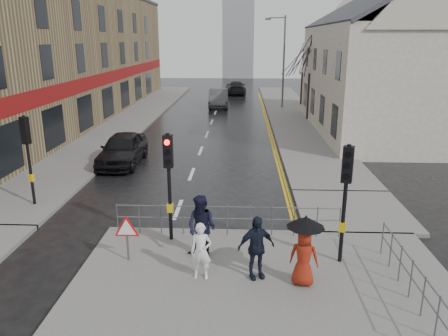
# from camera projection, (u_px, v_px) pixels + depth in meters

# --- Properties ---
(ground) EXTENTS (120.00, 120.00, 0.00)m
(ground) POSITION_uv_depth(u_px,v_px,m) (164.00, 246.00, 13.59)
(ground) COLOR black
(ground) RESTS_ON ground
(near_pavement) EXTENTS (10.00, 9.00, 0.14)m
(near_pavement) POSITION_uv_depth(u_px,v_px,m) (266.00, 314.00, 10.09)
(near_pavement) COLOR #605E5B
(near_pavement) RESTS_ON ground
(left_pavement) EXTENTS (4.00, 44.00, 0.14)m
(left_pavement) POSITION_uv_depth(u_px,v_px,m) (135.00, 116.00, 35.87)
(left_pavement) COLOR #605E5B
(left_pavement) RESTS_ON ground
(right_pavement) EXTENTS (4.00, 40.00, 0.14)m
(right_pavement) POSITION_uv_depth(u_px,v_px,m) (291.00, 113.00, 37.24)
(right_pavement) COLOR #605E5B
(right_pavement) RESTS_ON ground
(pavement_bridge_right) EXTENTS (4.00, 4.20, 0.14)m
(pavement_bridge_right) POSITION_uv_depth(u_px,v_px,m) (352.00, 211.00, 16.17)
(pavement_bridge_right) COLOR #605E5B
(pavement_bridge_right) RESTS_ON ground
(building_left_terrace) EXTENTS (8.00, 42.00, 10.00)m
(building_left_terrace) POSITION_uv_depth(u_px,v_px,m) (57.00, 55.00, 33.73)
(building_left_terrace) COLOR #8B7750
(building_left_terrace) RESTS_ON ground
(building_right_cream) EXTENTS (9.00, 16.40, 10.10)m
(building_right_cream) POSITION_uv_depth(u_px,v_px,m) (388.00, 61.00, 28.96)
(building_right_cream) COLOR beige
(building_right_cream) RESTS_ON ground
(church_tower) EXTENTS (5.00, 5.00, 18.00)m
(church_tower) POSITION_uv_depth(u_px,v_px,m) (238.00, 20.00, 70.34)
(church_tower) COLOR gray
(church_tower) RESTS_ON ground
(traffic_signal_near_left) EXTENTS (0.28, 0.27, 3.40)m
(traffic_signal_near_left) POSITION_uv_depth(u_px,v_px,m) (169.00, 168.00, 13.07)
(traffic_signal_near_left) COLOR black
(traffic_signal_near_left) RESTS_ON near_pavement
(traffic_signal_near_right) EXTENTS (0.34, 0.33, 3.40)m
(traffic_signal_near_right) POSITION_uv_depth(u_px,v_px,m) (346.00, 184.00, 11.71)
(traffic_signal_near_right) COLOR black
(traffic_signal_near_right) RESTS_ON near_pavement
(traffic_signal_far_left) EXTENTS (0.34, 0.33, 3.40)m
(traffic_signal_far_left) POSITION_uv_depth(u_px,v_px,m) (27.00, 145.00, 16.00)
(traffic_signal_far_left) COLOR black
(traffic_signal_far_left) RESTS_ON left_pavement
(guard_railing_front) EXTENTS (7.14, 0.04, 1.00)m
(guard_railing_front) POSITION_uv_depth(u_px,v_px,m) (227.00, 214.00, 13.84)
(guard_railing_front) COLOR #595B5E
(guard_railing_front) RESTS_ON near_pavement
(guard_railing_side) EXTENTS (0.04, 4.54, 1.00)m
(guard_railing_side) POSITION_uv_depth(u_px,v_px,m) (412.00, 271.00, 10.44)
(guard_railing_side) COLOR #595B5E
(guard_railing_side) RESTS_ON near_pavement
(warning_sign) EXTENTS (0.80, 0.07, 1.35)m
(warning_sign) POSITION_uv_depth(u_px,v_px,m) (127.00, 231.00, 12.17)
(warning_sign) COLOR #595B5E
(warning_sign) RESTS_ON near_pavement
(street_lamp) EXTENTS (1.83, 0.25, 8.00)m
(street_lamp) POSITION_uv_depth(u_px,v_px,m) (282.00, 56.00, 38.82)
(street_lamp) COLOR #595B5E
(street_lamp) RESTS_ON right_pavement
(tree_near) EXTENTS (2.40, 2.40, 6.58)m
(tree_near) POSITION_uv_depth(u_px,v_px,m) (311.00, 53.00, 32.88)
(tree_near) COLOR black
(tree_near) RESTS_ON right_pavement
(tree_far) EXTENTS (2.40, 2.40, 5.64)m
(tree_far) POSITION_uv_depth(u_px,v_px,m) (303.00, 58.00, 40.73)
(tree_far) COLOR black
(tree_far) RESTS_ON right_pavement
(pedestrian_a) EXTENTS (0.56, 0.38, 1.52)m
(pedestrian_a) POSITION_uv_depth(u_px,v_px,m) (201.00, 251.00, 11.31)
(pedestrian_a) COLOR white
(pedestrian_a) RESTS_ON near_pavement
(pedestrian_b) EXTENTS (1.12, 1.02, 1.86)m
(pedestrian_b) POSITION_uv_depth(u_px,v_px,m) (202.00, 227.00, 12.34)
(pedestrian_b) COLOR black
(pedestrian_b) RESTS_ON near_pavement
(pedestrian_with_umbrella) EXTENTS (0.96, 0.96, 1.86)m
(pedestrian_with_umbrella) POSITION_uv_depth(u_px,v_px,m) (304.00, 246.00, 10.92)
(pedestrian_with_umbrella) COLOR maroon
(pedestrian_with_umbrella) RESTS_ON near_pavement
(pedestrian_d) EXTENTS (1.09, 0.74, 1.72)m
(pedestrian_d) POSITION_uv_depth(u_px,v_px,m) (256.00, 247.00, 11.31)
(pedestrian_d) COLOR black
(pedestrian_d) RESTS_ON near_pavement
(car_parked) EXTENTS (1.89, 4.70, 1.60)m
(car_parked) POSITION_uv_depth(u_px,v_px,m) (123.00, 149.00, 22.21)
(car_parked) COLOR black
(car_parked) RESTS_ON ground
(car_mid) EXTENTS (1.93, 5.09, 1.66)m
(car_mid) POSITION_uv_depth(u_px,v_px,m) (219.00, 98.00, 41.04)
(car_mid) COLOR #434548
(car_mid) RESTS_ON ground
(car_far) EXTENTS (2.49, 5.31, 1.50)m
(car_far) POSITION_uv_depth(u_px,v_px,m) (236.00, 88.00, 50.35)
(car_far) COLOR black
(car_far) RESTS_ON ground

